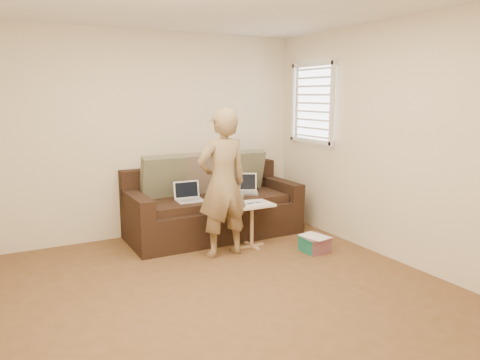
# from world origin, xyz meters

# --- Properties ---
(floor) EXTENTS (4.50, 4.50, 0.00)m
(floor) POSITION_xyz_m (0.00, 0.00, 0.00)
(floor) COLOR brown
(floor) RESTS_ON ground
(wall_back) EXTENTS (4.00, 0.00, 4.00)m
(wall_back) POSITION_xyz_m (0.00, 2.25, 1.30)
(wall_back) COLOR beige
(wall_back) RESTS_ON ground
(wall_front) EXTENTS (4.00, 0.00, 4.00)m
(wall_front) POSITION_xyz_m (0.00, -2.25, 1.30)
(wall_front) COLOR beige
(wall_front) RESTS_ON ground
(wall_right) EXTENTS (0.00, 4.50, 4.50)m
(wall_right) POSITION_xyz_m (2.00, 0.00, 1.30)
(wall_right) COLOR beige
(wall_right) RESTS_ON ground
(window_blinds) EXTENTS (0.12, 0.88, 1.08)m
(window_blinds) POSITION_xyz_m (1.95, 1.50, 1.70)
(window_blinds) COLOR white
(window_blinds) RESTS_ON wall_right
(sofa) EXTENTS (2.20, 0.95, 0.85)m
(sofa) POSITION_xyz_m (0.62, 1.77, 0.42)
(sofa) COLOR black
(sofa) RESTS_ON ground
(pillow_left) EXTENTS (0.55, 0.29, 0.57)m
(pillow_left) POSITION_xyz_m (0.02, 1.99, 0.79)
(pillow_left) COLOR #555A42
(pillow_left) RESTS_ON sofa
(pillow_mid) EXTENTS (0.55, 0.27, 0.57)m
(pillow_mid) POSITION_xyz_m (0.57, 2.00, 0.79)
(pillow_mid) COLOR brown
(pillow_mid) RESTS_ON sofa
(pillow_right) EXTENTS (0.55, 0.28, 0.57)m
(pillow_right) POSITION_xyz_m (1.17, 1.97, 0.79)
(pillow_right) COLOR #555A42
(pillow_right) RESTS_ON sofa
(laptop_silver) EXTENTS (0.45, 0.40, 0.24)m
(laptop_silver) POSITION_xyz_m (1.04, 1.73, 0.52)
(laptop_silver) COLOR #B7BABC
(laptop_silver) RESTS_ON sofa
(laptop_white) EXTENTS (0.34, 0.26, 0.24)m
(laptop_white) POSITION_xyz_m (0.24, 1.66, 0.52)
(laptop_white) COLOR white
(laptop_white) RESTS_ON sofa
(person) EXTENTS (0.62, 0.44, 1.67)m
(person) POSITION_xyz_m (0.39, 1.05, 0.84)
(person) COLOR olive
(person) RESTS_ON ground
(side_table) EXTENTS (0.48, 0.34, 0.53)m
(side_table) POSITION_xyz_m (0.83, 1.15, 0.27)
(side_table) COLOR silver
(side_table) RESTS_ON ground
(drinking_glass) EXTENTS (0.07, 0.07, 0.12)m
(drinking_glass) POSITION_xyz_m (0.70, 1.22, 0.59)
(drinking_glass) COLOR silver
(drinking_glass) RESTS_ON side_table
(scissors) EXTENTS (0.20, 0.14, 0.02)m
(scissors) POSITION_xyz_m (0.85, 1.14, 0.54)
(scissors) COLOR silver
(scissors) RESTS_ON side_table
(paper_on_table) EXTENTS (0.25, 0.33, 0.00)m
(paper_on_table) POSITION_xyz_m (0.87, 1.18, 0.54)
(paper_on_table) COLOR white
(paper_on_table) RESTS_ON side_table
(striped_box) EXTENTS (0.30, 0.30, 0.19)m
(striped_box) POSITION_xyz_m (1.38, 0.64, 0.09)
(striped_box) COLOR #DB2053
(striped_box) RESTS_ON ground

